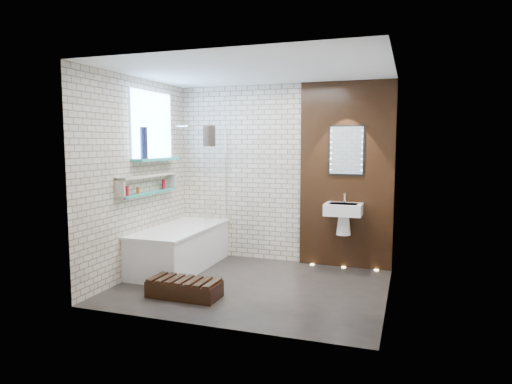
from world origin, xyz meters
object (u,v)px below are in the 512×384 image
at_px(washbasin, 343,214).
at_px(led_mirror, 346,150).
at_px(walnut_step, 184,289).
at_px(bathtub, 181,247).
at_px(bath_screen, 216,176).

relative_size(washbasin, led_mirror, 0.83).
xyz_separation_m(washbasin, led_mirror, (0.00, 0.16, 0.86)).
height_order(led_mirror, walnut_step, led_mirror).
bearing_deg(bathtub, bath_screen, 51.10).
xyz_separation_m(led_mirror, walnut_step, (-1.55, -1.86, -1.56)).
relative_size(bathtub, washbasin, 3.00).
xyz_separation_m(bathtub, washbasin, (2.17, 0.62, 0.50)).
xyz_separation_m(bath_screen, led_mirror, (1.82, 0.34, 0.37)).
height_order(washbasin, walnut_step, washbasin).
height_order(bathtub, walnut_step, bathtub).
distance_m(bathtub, washbasin, 2.32).
bearing_deg(bath_screen, bathtub, -128.90).
bearing_deg(bathtub, washbasin, 16.01).
bearing_deg(bath_screen, washbasin, 5.78).
height_order(bath_screen, led_mirror, led_mirror).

